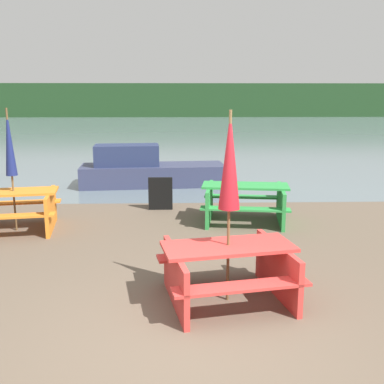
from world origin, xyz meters
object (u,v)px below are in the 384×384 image
at_px(picnic_table_orange, 15,207).
at_px(umbrella_crimson, 230,162).
at_px(boat, 147,170).
at_px(signboard, 160,194).
at_px(umbrella_navy, 9,144).
at_px(picnic_table_red, 228,267).
at_px(picnic_table_green, 245,200).

bearing_deg(picnic_table_orange, umbrella_crimson, -39.81).
distance_m(boat, signboard, 2.93).
relative_size(umbrella_navy, umbrella_crimson, 0.97).
xyz_separation_m(boat, signboard, (0.50, -2.88, -0.06)).
height_order(picnic_table_red, picnic_table_orange, picnic_table_orange).
distance_m(umbrella_navy, boat, 5.13).
bearing_deg(boat, umbrella_crimson, -83.37).
bearing_deg(picnic_table_green, umbrella_navy, -174.02).
height_order(picnic_table_green, umbrella_navy, umbrella_navy).
distance_m(picnic_table_green, umbrella_crimson, 3.94).
relative_size(umbrella_crimson, boat, 0.57).
xyz_separation_m(picnic_table_orange, umbrella_navy, (-0.00, 0.00, 1.23)).
relative_size(picnic_table_red, signboard, 2.49).
xyz_separation_m(umbrella_crimson, boat, (-1.54, 7.59, -1.35)).
relative_size(picnic_table_red, picnic_table_orange, 1.03).
height_order(picnic_table_orange, signboard, picnic_table_orange).
bearing_deg(umbrella_crimson, umbrella_navy, 140.19).
bearing_deg(picnic_table_orange, picnic_table_green, 5.98).
distance_m(umbrella_navy, signboard, 3.42).
distance_m(picnic_table_orange, umbrella_crimson, 5.11).
distance_m(picnic_table_orange, boat, 4.97).
xyz_separation_m(picnic_table_red, umbrella_crimson, (-0.00, 0.00, 1.35)).
xyz_separation_m(picnic_table_red, picnic_table_green, (0.75, 3.64, 0.02)).
relative_size(umbrella_navy, signboard, 3.14).
bearing_deg(picnic_table_red, umbrella_crimson, 180.00).
height_order(picnic_table_green, boat, boat).
bearing_deg(picnic_table_green, boat, 120.05).
bearing_deg(umbrella_crimson, boat, 101.46).
height_order(boat, signboard, boat).
relative_size(picnic_table_orange, umbrella_crimson, 0.75).
bearing_deg(signboard, picnic_table_red, -77.55).
relative_size(picnic_table_red, picnic_table_green, 0.97).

